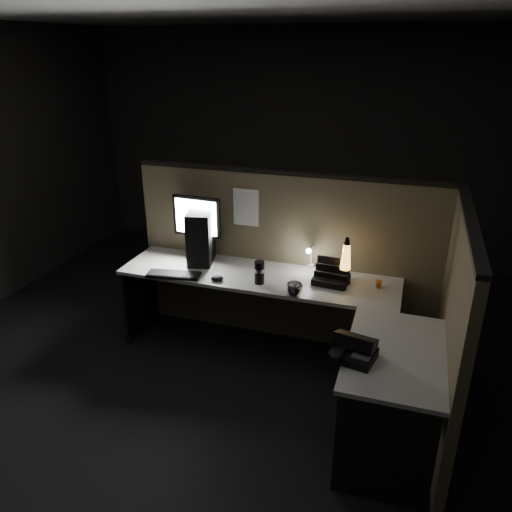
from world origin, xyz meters
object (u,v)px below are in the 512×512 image
(desk_phone, at_px, (353,349))
(keyboard, at_px, (174,275))
(monitor, at_px, (197,222))
(pc_tower, at_px, (202,234))
(lava_lamp, at_px, (345,264))

(desk_phone, bearing_deg, keyboard, 167.68)
(monitor, bearing_deg, pc_tower, -8.25)
(monitor, distance_m, keyboard, 0.53)
(desk_phone, bearing_deg, pc_tower, 155.05)
(monitor, xyz_separation_m, desk_phone, (1.51, -1.12, -0.28))
(keyboard, distance_m, lava_lamp, 1.39)
(keyboard, bearing_deg, monitor, 74.91)
(pc_tower, relative_size, desk_phone, 1.57)
(lava_lamp, xyz_separation_m, desk_phone, (0.21, -1.01, -0.10))
(lava_lamp, bearing_deg, keyboard, -167.33)
(monitor, height_order, lava_lamp, monitor)
(pc_tower, xyz_separation_m, keyboard, (-0.09, -0.40, -0.22))
(pc_tower, distance_m, monitor, 0.12)
(lava_lamp, bearing_deg, monitor, 175.22)
(pc_tower, bearing_deg, desk_phone, -49.72)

